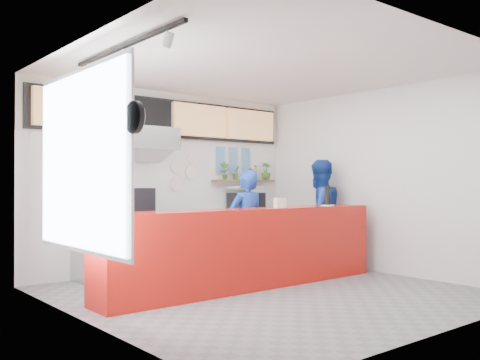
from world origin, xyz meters
TOP-DOWN VIEW (x-y plane):
  - floor at (0.00, 0.00)m, footprint 5.00×5.00m
  - ceiling at (0.00, 0.00)m, footprint 5.00×5.00m
  - wall_back at (0.00, 2.50)m, footprint 5.00×0.00m
  - wall_left at (-2.50, 0.00)m, footprint 0.00×5.00m
  - wall_right at (2.50, 0.00)m, footprint 0.00×5.00m
  - service_counter at (0.00, 0.40)m, footprint 4.50×0.60m
  - cream_band at (0.00, 2.49)m, footprint 5.00×0.02m
  - prep_bench at (-0.80, 2.20)m, footprint 1.80×0.60m
  - panini_oven at (-0.85, 2.20)m, footprint 0.56×0.56m
  - extraction_hood at (-0.80, 2.15)m, footprint 1.20×0.70m
  - hood_lip at (-0.80, 2.15)m, footprint 1.20×0.69m
  - right_bench at (1.50, 2.20)m, footprint 1.80×0.60m
  - espresso_machine at (1.48, 2.20)m, footprint 0.64×0.49m
  - espresso_tray at (1.48, 2.20)m, footprint 0.64×0.51m
  - herb_shelf at (1.60, 2.40)m, footprint 1.40×0.18m
  - menu_board_far_left at (-1.75, 2.38)m, footprint 1.10×0.10m
  - menu_board_mid_left at (-0.59, 2.38)m, footprint 1.10×0.10m
  - menu_board_mid_right at (0.57, 2.38)m, footprint 1.10×0.10m
  - menu_board_far_right at (1.73, 2.38)m, footprint 1.10×0.10m
  - soffit at (0.00, 2.46)m, footprint 4.80×0.04m
  - window_pane at (-2.47, 0.30)m, footprint 0.04×2.20m
  - window_frame at (-2.45, 0.30)m, footprint 0.03×2.30m
  - wall_clock_rim at (-2.46, -0.90)m, footprint 0.05×0.30m
  - wall_clock_face at (-2.43, -0.90)m, footprint 0.02×0.26m
  - track_rail at (-2.10, 0.00)m, footprint 0.05×2.40m
  - dec_plate_a at (0.15, 2.47)m, footprint 0.24×0.03m
  - dec_plate_b at (0.45, 2.47)m, footprint 0.24×0.03m
  - dec_plate_c at (0.15, 2.47)m, footprint 0.24×0.03m
  - dec_plate_d at (0.50, 2.47)m, footprint 0.24×0.03m
  - photo_frame_a at (1.10, 2.48)m, footprint 0.20×0.02m
  - photo_frame_b at (1.40, 2.48)m, footprint 0.20×0.02m
  - photo_frame_c at (1.70, 2.48)m, footprint 0.20×0.02m
  - photo_frame_d at (1.10, 2.48)m, footprint 0.20×0.02m
  - photo_frame_e at (1.40, 2.48)m, footprint 0.20×0.02m
  - photo_frame_f at (1.70, 2.48)m, footprint 0.20×0.02m
  - staff_center at (0.36, 0.87)m, footprint 0.62×0.42m
  - staff_right at (2.09, 0.97)m, footprint 1.00×0.84m
  - herb_a at (1.13, 2.40)m, footprint 0.21×0.18m
  - herb_b at (1.40, 2.40)m, footprint 0.16×0.13m
  - herb_c at (1.78, 2.40)m, footprint 0.27×0.25m
  - herb_d at (2.15, 2.40)m, footprint 0.21×0.20m
  - glass_vase at (-1.98, 0.39)m, footprint 0.18×0.18m
  - basil_vase at (-1.98, 0.39)m, footprint 0.36×0.32m
  - napkin_holder at (0.56, 0.35)m, footprint 0.18×0.13m
  - white_plate at (1.56, 0.32)m, footprint 0.25×0.25m
  - pepper_mill at (1.56, 0.32)m, footprint 0.08×0.08m

SIDE VIEW (x-z plane):
  - floor at x=0.00m, z-range 0.00..0.00m
  - prep_bench at x=-0.80m, z-range 0.00..0.90m
  - right_bench at x=1.50m, z-range 0.00..0.90m
  - service_counter at x=0.00m, z-range 0.00..1.10m
  - staff_center at x=0.36m, z-range 0.00..1.65m
  - staff_right at x=2.09m, z-range 0.00..1.86m
  - espresso_machine at x=1.48m, z-range 0.90..1.28m
  - white_plate at x=1.56m, z-range 1.10..1.12m
  - panini_oven at x=-0.85m, z-range 0.90..1.38m
  - napkin_holder at x=0.56m, z-range 1.10..1.24m
  - glass_vase at x=-1.98m, z-range 1.10..1.31m
  - pepper_mill at x=1.56m, z-range 1.12..1.42m
  - espresso_tray at x=1.48m, z-range 1.35..1.40m
  - dec_plate_c at x=0.15m, z-range 1.33..1.57m
  - wall_back at x=0.00m, z-range -1.00..4.00m
  - wall_left at x=-2.50m, z-range -1.00..4.00m
  - wall_right at x=2.50m, z-range -1.00..4.00m
  - herb_shelf at x=1.60m, z-range 1.48..1.52m
  - basil_vase at x=-1.98m, z-range 1.32..1.69m
  - dec_plate_b at x=0.45m, z-range 1.53..1.77m
  - herb_b at x=1.40m, z-range 1.52..1.78m
  - herb_c at x=1.78m, z-range 1.52..1.79m
  - herb_a at x=1.13m, z-range 1.52..1.85m
  - herb_d at x=2.15m, z-range 1.52..1.86m
  - window_pane at x=-2.47m, z-range 0.75..2.65m
  - window_frame at x=-2.45m, z-range 0.70..2.70m
  - dec_plate_a at x=0.15m, z-range 1.63..1.87m
  - photo_frame_d at x=1.10m, z-range 1.62..1.88m
  - photo_frame_e at x=1.40m, z-range 1.62..1.88m
  - photo_frame_f at x=1.70m, z-range 1.62..1.88m
  - dec_plate_d at x=0.50m, z-range 1.78..2.02m
  - hood_lip at x=-0.80m, z-range 1.79..2.11m
  - photo_frame_a at x=1.10m, z-range 1.88..2.12m
  - photo_frame_b at x=1.40m, z-range 1.88..2.12m
  - photo_frame_c at x=1.70m, z-range 1.88..2.12m
  - wall_clock_rim at x=-2.46m, z-range 1.90..2.20m
  - wall_clock_face at x=-2.43m, z-range 1.92..2.18m
  - extraction_hood at x=-0.80m, z-range 1.98..2.32m
  - menu_board_far_left at x=-1.75m, z-range 2.27..2.82m
  - menu_board_mid_left at x=-0.59m, z-range 2.27..2.82m
  - menu_board_mid_right at x=0.57m, z-range 2.27..2.82m
  - menu_board_far_right at x=1.73m, z-range 2.27..2.82m
  - soffit at x=0.00m, z-range 2.22..2.88m
  - cream_band at x=0.00m, z-range 2.20..3.00m
  - track_rail at x=-2.10m, z-range 2.92..2.96m
  - ceiling at x=0.00m, z-range 3.00..3.00m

